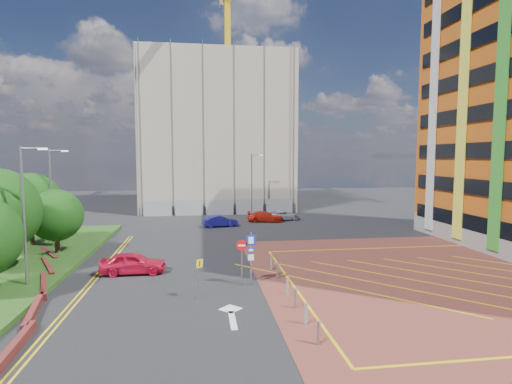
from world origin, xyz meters
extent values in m
plane|color=black|center=(0.00, 0.00, 0.00)|extent=(140.00, 140.00, 0.00)
cube|color=brown|center=(14.00, 0.00, 0.01)|extent=(26.00, 26.00, 0.02)
cube|color=maroon|center=(-9.80, -6.00, 0.20)|extent=(0.62, 4.61, 0.40)
cube|color=maroon|center=(-10.60, -2.00, 0.20)|extent=(1.25, 4.56, 0.40)
cube|color=maroon|center=(-11.60, 2.00, 0.20)|extent=(1.86, 4.43, 0.40)
cube|color=maroon|center=(-12.80, 6.00, 0.20)|extent=(2.29, 4.27, 0.40)
cube|color=maroon|center=(-14.20, 10.00, 0.20)|extent=(2.69, 4.06, 0.40)
cylinder|color=#3D2B1C|center=(-13.50, 10.00, 1.20)|extent=(0.36, 0.36, 1.80)
sphere|color=black|center=(-13.50, 10.00, 3.20)|extent=(4.00, 4.00, 4.00)
cylinder|color=#3D2B1C|center=(-16.50, 13.00, 1.40)|extent=(0.36, 0.36, 2.20)
sphere|color=black|center=(-16.50, 13.00, 3.88)|extent=(5.00, 5.00, 5.00)
cylinder|color=#9EA0A8|center=(-12.50, 2.00, 4.30)|extent=(0.16, 0.16, 8.00)
cylinder|color=#9EA0A8|center=(-11.90, 2.00, 8.18)|extent=(1.20, 0.10, 0.10)
cube|color=silver|center=(-11.30, 2.00, 8.15)|extent=(0.50, 0.15, 0.12)
cylinder|color=#9EA0A8|center=(-14.50, 12.00, 4.30)|extent=(0.16, 0.16, 8.00)
cylinder|color=#9EA0A8|center=(-13.90, 12.00, 8.18)|extent=(1.20, 0.10, 0.10)
cube|color=silver|center=(-13.30, 12.00, 8.15)|extent=(0.50, 0.15, 0.12)
cylinder|color=#9EA0A8|center=(4.00, 28.00, 4.00)|extent=(0.16, 0.16, 8.00)
cylinder|color=#9EA0A8|center=(4.60, 28.00, 7.88)|extent=(1.20, 0.10, 0.10)
cube|color=silver|center=(5.20, 28.00, 7.85)|extent=(0.50, 0.15, 0.12)
cylinder|color=#9EA0A8|center=(0.50, 1.00, 1.60)|extent=(0.10, 0.10, 3.20)
cube|color=#0A24B4|center=(0.50, 0.97, 2.75)|extent=(0.60, 0.04, 0.60)
cube|color=white|center=(0.50, 0.94, 2.75)|extent=(0.30, 0.02, 0.42)
cube|color=#0A24B4|center=(0.50, 0.97, 2.15)|extent=(0.40, 0.04, 0.25)
cube|color=white|center=(0.50, 0.94, 2.15)|extent=(0.28, 0.02, 0.14)
cube|color=white|center=(0.50, 0.97, 1.70)|extent=(0.35, 0.04, 0.35)
cylinder|color=#9EA0A8|center=(-0.05, 1.00, 1.35)|extent=(0.08, 0.08, 2.70)
cylinder|color=red|center=(-0.05, 0.97, 2.45)|extent=(0.64, 0.04, 0.64)
cube|color=white|center=(-0.05, 0.94, 2.45)|extent=(0.44, 0.02, 0.10)
cylinder|color=#9EA0A8|center=(-2.75, -1.04, 1.10)|extent=(0.28, 0.08, 2.20)
cube|color=yellow|center=(-2.53, -1.07, 2.00)|extent=(0.37, 0.37, 0.49)
cylinder|color=#9EA0A8|center=(2.30, -7.00, 0.47)|extent=(0.14, 0.14, 0.90)
cylinder|color=black|center=(2.30, -5.00, 0.47)|extent=(0.14, 0.14, 0.90)
cylinder|color=#9EA0A8|center=(2.30, -3.00, 0.47)|extent=(0.14, 0.14, 0.90)
cylinder|color=black|center=(2.30, -1.00, 0.47)|extent=(0.14, 0.14, 0.90)
cylinder|color=#9EA0A8|center=(2.30, 2.00, 0.47)|extent=(0.14, 0.14, 0.90)
cylinder|color=black|center=(2.30, 4.00, 0.47)|extent=(0.14, 0.14, 0.90)
cube|color=gray|center=(0.00, 40.00, 11.00)|extent=(21.20, 19.20, 22.00)
cube|color=gold|center=(2.00, 42.00, 17.00)|extent=(0.90, 0.90, 34.00)
cube|color=gray|center=(2.00, 50.00, 34.60)|extent=(1.60, 1.60, 1.60)
cube|color=gray|center=(1.00, 30.00, 1.00)|extent=(21.60, 0.06, 2.00)
imported|color=red|center=(-6.91, 4.40, 0.72)|extent=(4.22, 1.70, 1.44)
imported|color=navy|center=(-0.39, 21.17, 0.63)|extent=(3.98, 1.96, 1.25)
imported|color=red|center=(5.08, 23.82, 0.62)|extent=(4.48, 2.44, 1.23)
imported|color=silver|center=(7.37, 24.72, 0.59)|extent=(4.50, 2.69, 1.17)
camera|label=1|loc=(-2.41, -22.23, 7.75)|focal=28.00mm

